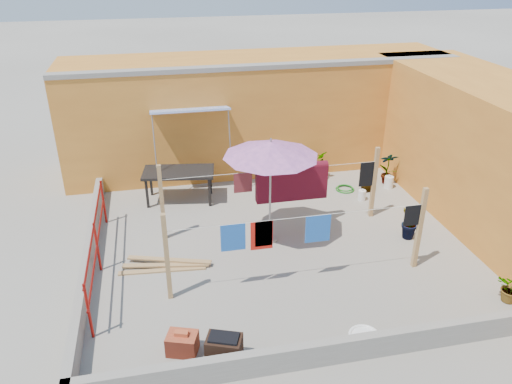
# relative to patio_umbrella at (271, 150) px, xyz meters

# --- Properties ---
(ground) EXTENTS (80.00, 80.00, 0.00)m
(ground) POSITION_rel_patio_umbrella_xyz_m (0.19, -0.23, -2.18)
(ground) COLOR #9E998E
(ground) RESTS_ON ground
(wall_back) EXTENTS (11.00, 3.27, 3.21)m
(wall_back) POSITION_rel_patio_umbrella_xyz_m (0.69, 4.47, -0.58)
(wall_back) COLOR orange
(wall_back) RESTS_ON ground
(wall_right) EXTENTS (2.40, 9.00, 3.20)m
(wall_right) POSITION_rel_patio_umbrella_xyz_m (5.39, -0.23, -0.58)
(wall_right) COLOR orange
(wall_right) RESTS_ON ground
(parapet_front) EXTENTS (8.30, 0.16, 0.44)m
(parapet_front) POSITION_rel_patio_umbrella_xyz_m (0.19, -3.81, -1.96)
(parapet_front) COLOR gray
(parapet_front) RESTS_ON ground
(parapet_left) EXTENTS (0.16, 7.30, 0.44)m
(parapet_left) POSITION_rel_patio_umbrella_xyz_m (-3.89, -0.23, -1.96)
(parapet_left) COLOR gray
(parapet_left) RESTS_ON ground
(red_railing) EXTENTS (0.05, 4.20, 1.10)m
(red_railing) POSITION_rel_patio_umbrella_xyz_m (-3.66, -0.43, -1.46)
(red_railing) COLOR maroon
(red_railing) RESTS_ON ground
(clothesline_rig) EXTENTS (5.09, 2.35, 1.80)m
(clothesline_rig) POSITION_rel_patio_umbrella_xyz_m (0.55, 0.28, -1.12)
(clothesline_rig) COLOR tan
(clothesline_rig) RESTS_ON ground
(patio_umbrella) EXTENTS (2.59, 2.59, 2.43)m
(patio_umbrella) POSITION_rel_patio_umbrella_xyz_m (0.00, 0.00, 0.00)
(patio_umbrella) COLOR gray
(patio_umbrella) RESTS_ON ground
(outdoor_table) EXTENTS (1.91, 1.16, 0.84)m
(outdoor_table) POSITION_rel_patio_umbrella_xyz_m (-1.83, 2.39, -1.43)
(outdoor_table) COLOR black
(outdoor_table) RESTS_ON ground
(brick_stack) EXTENTS (0.58, 0.50, 0.43)m
(brick_stack) POSITION_rel_patio_umbrella_xyz_m (-2.19, -3.09, -2.00)
(brick_stack) COLOR #AD3D27
(brick_stack) RESTS_ON ground
(lumber_pile) EXTENTS (1.91, 0.71, 0.12)m
(lumber_pile) POSITION_rel_patio_umbrella_xyz_m (-2.35, -0.62, -2.13)
(lumber_pile) COLOR tan
(lumber_pile) RESTS_ON ground
(brazier) EXTENTS (0.65, 0.55, 0.50)m
(brazier) POSITION_rel_patio_umbrella_xyz_m (-1.55, -3.43, -1.94)
(brazier) COLOR black
(brazier) RESTS_ON ground
(white_basin) EXTENTS (0.55, 0.55, 0.09)m
(white_basin) POSITION_rel_patio_umbrella_xyz_m (0.84, -3.43, -2.14)
(white_basin) COLOR white
(white_basin) RESTS_ON ground
(water_jug_a) EXTENTS (0.20, 0.20, 0.31)m
(water_jug_a) POSITION_rel_patio_umbrella_xyz_m (2.81, 1.43, -2.05)
(water_jug_a) COLOR white
(water_jug_a) RESTS_ON ground
(water_jug_b) EXTENTS (0.24, 0.24, 0.38)m
(water_jug_b) POSITION_rel_patio_umbrella_xyz_m (3.82, 1.96, -2.02)
(water_jug_b) COLOR white
(water_jug_b) RESTS_ON ground
(green_hose) EXTENTS (0.51, 0.51, 0.07)m
(green_hose) POSITION_rel_patio_umbrella_xyz_m (2.61, 2.08, -2.15)
(green_hose) COLOR #186F19
(green_hose) RESTS_ON ground
(plant_back_a) EXTENTS (0.96, 0.92, 0.83)m
(plant_back_a) POSITION_rel_patio_umbrella_xyz_m (1.92, 2.97, -1.77)
(plant_back_a) COLOR #245919
(plant_back_a) RESTS_ON ground
(plant_back_b) EXTENTS (0.38, 0.38, 0.65)m
(plant_back_b) POSITION_rel_patio_umbrella_xyz_m (3.15, 1.91, -1.86)
(plant_back_b) COLOR #245919
(plant_back_b) RESTS_ON ground
(plant_right_a) EXTENTS (0.53, 0.40, 0.93)m
(plant_right_a) POSITION_rel_patio_umbrella_xyz_m (3.89, 2.25, -1.72)
(plant_right_a) COLOR #245919
(plant_right_a) RESTS_ON ground
(plant_right_b) EXTENTS (0.55, 0.56, 0.80)m
(plant_right_b) POSITION_rel_patio_umbrella_xyz_m (3.07, -0.60, -1.79)
(plant_right_b) COLOR #245919
(plant_right_b) RESTS_ON ground
(plant_right_c) EXTENTS (0.58, 0.62, 0.57)m
(plant_right_c) POSITION_rel_patio_umbrella_xyz_m (3.89, -3.06, -1.90)
(plant_right_c) COLOR #245919
(plant_right_c) RESTS_ON ground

